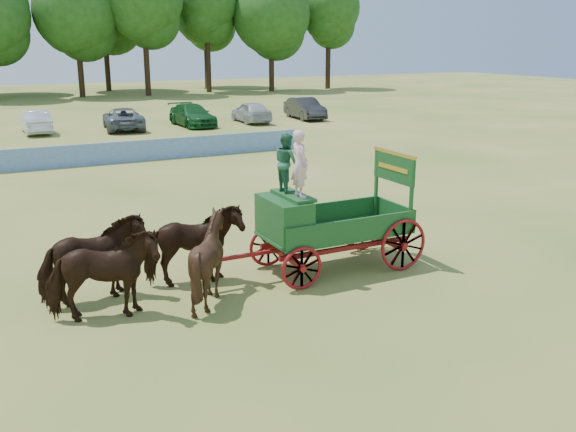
# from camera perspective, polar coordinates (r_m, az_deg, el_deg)

# --- Properties ---
(ground) EXTENTS (160.00, 160.00, 0.00)m
(ground) POSITION_cam_1_polar(r_m,az_deg,el_deg) (15.32, -8.42, -7.28)
(ground) COLOR #AB954D
(ground) RESTS_ON ground
(horse_lead_left) EXTENTS (2.54, 1.48, 2.02)m
(horse_lead_left) POSITION_cam_1_polar(r_m,az_deg,el_deg) (14.27, -16.15, -5.13)
(horse_lead_left) COLOR black
(horse_lead_left) RESTS_ON ground
(horse_lead_right) EXTENTS (2.53, 1.44, 2.02)m
(horse_lead_right) POSITION_cam_1_polar(r_m,az_deg,el_deg) (15.29, -16.95, -3.81)
(horse_lead_right) COLOR black
(horse_lead_right) RESTS_ON ground
(horse_wheel_left) EXTENTS (2.16, 2.01, 2.02)m
(horse_wheel_left) POSITION_cam_1_polar(r_m,az_deg,el_deg) (14.84, -7.03, -3.81)
(horse_wheel_left) COLOR black
(horse_wheel_left) RESTS_ON ground
(horse_wheel_right) EXTENTS (2.50, 1.36, 2.02)m
(horse_wheel_right) POSITION_cam_1_polar(r_m,az_deg,el_deg) (15.83, -8.40, -2.63)
(horse_wheel_right) COLOR black
(horse_wheel_right) RESTS_ON ground
(farm_dray) EXTENTS (6.00, 2.00, 3.79)m
(farm_dray) POSITION_cam_1_polar(r_m,az_deg,el_deg) (16.32, 2.02, 0.34)
(farm_dray) COLOR maroon
(farm_dray) RESTS_ON ground
(sponsor_banner) EXTENTS (26.00, 0.08, 1.05)m
(sponsor_banner) POSITION_cam_1_polar(r_m,az_deg,el_deg) (32.09, -20.62, 4.86)
(sponsor_banner) COLOR #1F53AB
(sponsor_banner) RESTS_ON ground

